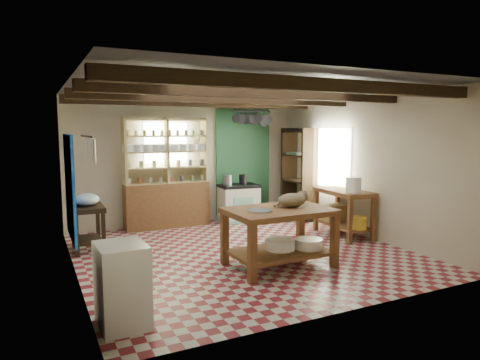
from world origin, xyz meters
name	(u,v)px	position (x,y,z in m)	size (l,w,h in m)	color
floor	(242,253)	(0.00, 0.00, -0.01)	(5.00, 5.00, 0.02)	maroon
ceiling	(242,88)	(0.00, 0.00, 2.60)	(5.00, 5.00, 0.02)	#45464A
wall_back	(189,162)	(0.00, 2.50, 1.30)	(5.00, 0.04, 2.60)	beige
wall_front	(348,194)	(0.00, -2.50, 1.30)	(5.00, 0.04, 2.60)	beige
wall_left	(72,181)	(-2.50, 0.00, 1.30)	(0.04, 5.00, 2.60)	beige
wall_right	(365,166)	(2.50, 0.00, 1.30)	(0.04, 5.00, 2.60)	beige
ceiling_beams	(242,96)	(0.00, 0.00, 2.48)	(5.00, 3.80, 0.15)	black
blue_wall_patch	(70,187)	(-2.47, 0.90, 1.10)	(0.04, 1.40, 1.60)	#1751AF
green_wall_patch	(243,162)	(1.25, 2.47, 1.25)	(1.30, 0.04, 2.30)	#20512F
window_back	(166,143)	(-0.50, 2.48, 1.70)	(0.90, 0.02, 0.80)	silver
window_right	(330,158)	(2.48, 1.00, 1.40)	(0.02, 1.30, 1.20)	silver
utensil_rail	(86,148)	(-2.44, -1.20, 1.78)	(0.06, 0.90, 0.28)	black
pot_rack	(252,119)	(1.25, 2.05, 2.18)	(0.86, 0.12, 0.36)	black
shelving_unit	(166,173)	(-0.55, 2.31, 1.10)	(1.70, 0.34, 2.20)	tan
tall_rack	(299,174)	(2.28, 1.80, 1.00)	(0.40, 0.86, 2.00)	black
work_table	(279,237)	(0.19, -0.82, 0.42)	(1.48, 0.99, 0.84)	brown
stove	(239,203)	(0.98, 2.15, 0.40)	(0.82, 0.55, 0.80)	beige
prep_table	(88,228)	(-2.20, 1.25, 0.37)	(0.50, 0.73, 0.74)	black
white_cabinet	(122,285)	(-2.22, -1.76, 0.42)	(0.47, 0.56, 0.84)	white
right_counter	(343,213)	(2.18, 0.17, 0.43)	(0.60, 1.20, 0.86)	brown
cat	(292,200)	(0.44, -0.76, 0.94)	(0.44, 0.34, 0.20)	#8A7550
steel_tray	(260,211)	(-0.16, -0.87, 0.85)	(0.34, 0.34, 0.02)	#A5A6AD
basin_large	(280,244)	(0.24, -0.77, 0.30)	(0.44, 0.44, 0.15)	white
basin_small	(308,244)	(0.64, -0.91, 0.30)	(0.42, 0.42, 0.15)	white
kettle_left	(228,180)	(0.73, 2.17, 0.91)	(0.18, 0.18, 0.21)	#A5A6AD
kettle_right	(243,179)	(1.08, 2.14, 0.90)	(0.17, 0.17, 0.21)	black
enamel_bowl	(87,200)	(-2.20, 1.25, 0.84)	(0.40, 0.40, 0.20)	white
white_bucket	(354,185)	(2.10, -0.18, 1.00)	(0.27, 0.27, 0.27)	white
wicker_basket	(334,212)	(2.20, 0.47, 0.38)	(0.44, 0.35, 0.31)	olive
yellow_tub	(358,223)	(2.14, -0.28, 0.34)	(0.29, 0.29, 0.22)	gold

